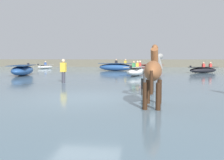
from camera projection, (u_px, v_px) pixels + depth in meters
ground_plane at (85, 105)px, 9.30m from camera, size 120.00×120.00×0.00m
water_surface at (117, 79)px, 19.16m from camera, size 90.00×90.00×0.25m
horse_lead_chestnut at (153, 72)px, 7.65m from camera, size 0.62×1.95×2.12m
horse_trailing_grey at (152, 72)px, 10.36m from camera, size 1.03×1.67×1.88m
boat_mid_channel at (23, 70)px, 21.38m from camera, size 2.28×4.30×0.98m
boat_near_starboard at (45, 67)px, 35.14m from camera, size 1.87×2.66×1.01m
boat_near_port at (203, 70)px, 24.78m from camera, size 3.06×2.16×1.06m
boat_far_inshore at (116, 67)px, 29.11m from camera, size 4.14×2.22×1.33m
boat_far_offshore at (150, 67)px, 31.03m from camera, size 3.42×3.26×1.14m
boat_distant_east at (136, 71)px, 21.02m from camera, size 1.87×3.50×1.21m
person_wading_close at (63, 72)px, 14.97m from camera, size 0.34×0.23×1.63m
far_shoreline at (134, 64)px, 42.51m from camera, size 80.00×2.40×1.47m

